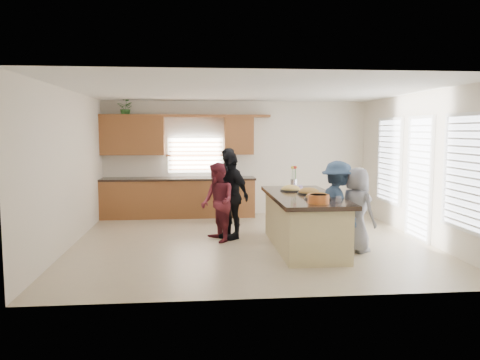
{
  "coord_description": "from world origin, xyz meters",
  "views": [
    {
      "loc": [
        -1.0,
        -8.56,
        2.07
      ],
      "look_at": [
        -0.17,
        0.16,
        1.15
      ],
      "focal_mm": 35.0,
      "sensor_mm": 36.0,
      "label": 1
    }
  ],
  "objects": [
    {
      "name": "plate_stack",
      "position": [
        0.97,
        0.41,
        0.98
      ],
      "size": [
        0.24,
        0.24,
        0.05
      ],
      "primitive_type": "cylinder",
      "color": "#9A7BB3",
      "rests_on": "island"
    },
    {
      "name": "island",
      "position": [
        0.9,
        -0.53,
        0.45
      ],
      "size": [
        1.16,
        2.7,
        0.95
      ],
      "rotation": [
        0.0,
        0.0,
        -0.0
      ],
      "color": "#CAB97D",
      "rests_on": "ground"
    },
    {
      "name": "flower_vase",
      "position": [
        0.98,
        0.71,
        1.16
      ],
      "size": [
        0.14,
        0.14,
        0.42
      ],
      "color": "silver",
      "rests_on": "island"
    },
    {
      "name": "platter_back",
      "position": [
        0.78,
        0.04,
        0.98
      ],
      "size": [
        0.4,
        0.4,
        0.16
      ],
      "color": "black",
      "rests_on": "island"
    },
    {
      "name": "woman_left_back",
      "position": [
        -0.31,
        1.84,
        0.85
      ],
      "size": [
        0.58,
        0.71,
        1.69
      ],
      "primitive_type": "imported",
      "rotation": [
        0.0,
        0.0,
        -1.25
      ],
      "color": "black",
      "rests_on": "ground"
    },
    {
      "name": "platter_front",
      "position": [
        1.0,
        -1.06,
        0.98
      ],
      "size": [
        0.44,
        0.44,
        0.18
      ],
      "color": "black",
      "rests_on": "island"
    },
    {
      "name": "platter_mid",
      "position": [
        1.01,
        -0.41,
        0.98
      ],
      "size": [
        0.41,
        0.41,
        0.17
      ],
      "color": "black",
      "rests_on": "island"
    },
    {
      "name": "woman_left_mid",
      "position": [
        -0.6,
        0.06,
        0.75
      ],
      "size": [
        0.77,
        0.87,
        1.49
      ],
      "primitive_type": "imported",
      "rotation": [
        0.0,
        0.0,
        -1.24
      ],
      "color": "maroon",
      "rests_on": "ground"
    },
    {
      "name": "woman_right_back",
      "position": [
        1.44,
        -0.75,
        0.78
      ],
      "size": [
        0.8,
        1.12,
        1.56
      ],
      "primitive_type": "imported",
      "rotation": [
        0.0,
        0.0,
        1.81
      ],
      "color": "navy",
      "rests_on": "ground"
    },
    {
      "name": "woman_right_front",
      "position": [
        1.73,
        -0.88,
        0.73
      ],
      "size": [
        0.76,
        0.85,
        1.45
      ],
      "primitive_type": "imported",
      "rotation": [
        0.0,
        0.0,
        2.11
      ],
      "color": "slate",
      "rests_on": "ground"
    },
    {
      "name": "salad_bowl",
      "position": [
        0.89,
        -1.53,
        1.03
      ],
      "size": [
        0.33,
        0.33,
        0.14
      ],
      "color": "orange",
      "rests_on": "island"
    },
    {
      "name": "woman_left_front",
      "position": [
        -0.34,
        0.33,
        0.84
      ],
      "size": [
        0.89,
        1.05,
        1.68
      ],
      "primitive_type": "imported",
      "rotation": [
        0.0,
        0.0,
        -0.98
      ],
      "color": "black",
      "rests_on": "ground"
    },
    {
      "name": "clear_cup",
      "position": [
        1.23,
        -1.47,
        1.0
      ],
      "size": [
        0.09,
        0.09,
        0.1
      ],
      "primitive_type": "cylinder",
      "color": "white",
      "rests_on": "island"
    },
    {
      "name": "room_shell",
      "position": [
        0.0,
        0.0,
        1.9
      ],
      "size": [
        6.52,
        6.02,
        2.81
      ],
      "color": "silver",
      "rests_on": "ground"
    },
    {
      "name": "back_cabinetry",
      "position": [
        -1.47,
        2.73,
        0.91
      ],
      "size": [
        4.08,
        0.66,
        2.46
      ],
      "color": "brown",
      "rests_on": "ground"
    },
    {
      "name": "right_wall_glazing",
      "position": [
        3.22,
        -0.13,
        1.34
      ],
      "size": [
        0.06,
        4.0,
        2.25
      ],
      "color": "white",
      "rests_on": "ground"
    },
    {
      "name": "floor",
      "position": [
        0.0,
        0.0,
        0.0
      ],
      "size": [
        6.5,
        6.5,
        0.0
      ],
      "primitive_type": "plane",
      "color": "tan",
      "rests_on": "ground"
    },
    {
      "name": "potted_plant",
      "position": [
        -2.63,
        2.82,
        2.61
      ],
      "size": [
        0.48,
        0.45,
        0.42
      ],
      "primitive_type": "imported",
      "rotation": [
        0.0,
        0.0,
        -0.43
      ],
      "color": "#356F2C",
      "rests_on": "back_cabinetry"
    }
  ]
}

